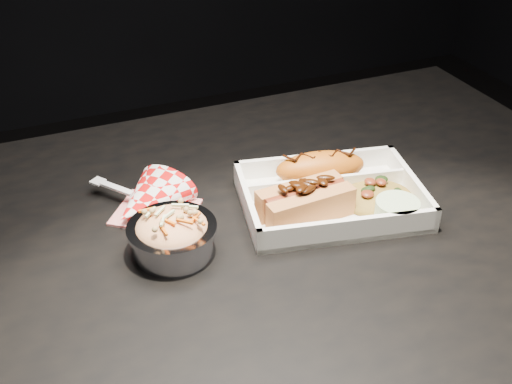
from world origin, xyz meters
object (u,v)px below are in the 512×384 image
foil_coleslaw_cup (172,233)px  napkin_fork (146,201)px  hotdog (305,200)px  fried_pastry (320,167)px  dining_table (245,288)px  food_tray (330,200)px

foil_coleslaw_cup → napkin_fork: foil_coleslaw_cup is taller
hotdog → napkin_fork: 0.22m
fried_pastry → foil_coleslaw_cup: bearing=-163.7°
dining_table → napkin_fork: (-0.10, 0.11, 0.11)m
food_tray → napkin_fork: (-0.25, 0.09, 0.01)m
dining_table → hotdog: 0.15m
dining_table → hotdog: bearing=3.1°
fried_pastry → foil_coleslaw_cup: (-0.25, -0.07, 0.00)m
foil_coleslaw_cup → napkin_fork: 0.11m
dining_table → fried_pastry: bearing=26.6°
hotdog → foil_coleslaw_cup: (-0.19, -0.00, -0.00)m
dining_table → foil_coleslaw_cup: size_ratio=10.46×
food_tray → foil_coleslaw_cup: (-0.24, -0.02, 0.02)m
food_tray → dining_table: bearing=-159.6°
food_tray → hotdog: size_ratio=2.14×
dining_table → foil_coleslaw_cup: foil_coleslaw_cup is taller
dining_table → napkin_fork: size_ratio=7.32×
dining_table → napkin_fork: 0.19m
foil_coleslaw_cup → fried_pastry: bearing=16.3°
foil_coleslaw_cup → dining_table: bearing=-2.0°
dining_table → fried_pastry: 0.21m
food_tray → napkin_fork: bearing=171.8°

